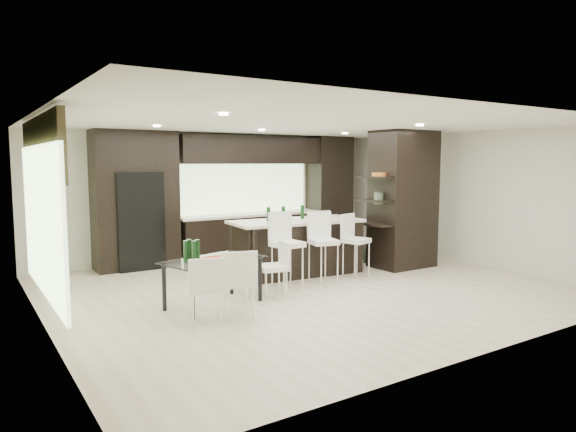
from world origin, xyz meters
TOP-DOWN VIEW (x-y plane):
  - ground at (0.00, 0.00)m, footprint 8.00×8.00m
  - back_wall at (0.00, 3.50)m, footprint 8.00×0.02m
  - left_wall at (-4.00, 0.00)m, footprint 0.02×7.00m
  - right_wall at (4.00, 0.00)m, footprint 0.02×7.00m
  - ceiling at (0.00, 0.00)m, footprint 8.00×7.00m
  - window_left at (-3.96, 0.20)m, footprint 0.04×3.20m
  - window_back at (0.60, 3.46)m, footprint 3.40×0.04m
  - stone_accent at (-3.93, 0.20)m, footprint 0.08×3.00m
  - ceiling_spots at (0.00, 0.25)m, footprint 4.00×3.00m
  - back_cabinetry at (0.50, 3.17)m, footprint 6.80×0.68m
  - refrigerator at (-1.90, 3.12)m, footprint 0.90×0.68m
  - partition_column at (2.60, 0.40)m, footprint 1.20×0.80m
  - kitchen_island at (0.44, 0.99)m, footprint 2.54×1.28m
  - stool_left at (-0.31, 0.14)m, footprint 0.48×0.48m
  - stool_mid at (0.44, 0.15)m, footprint 0.53×0.53m
  - stool_right at (1.19, 0.16)m, footprint 0.51×0.51m
  - bench at (1.28, 1.39)m, footprint 1.44×0.91m
  - floor_vase at (2.30, 1.06)m, footprint 0.44×0.44m
  - dining_table at (-1.78, -0.15)m, footprint 1.58×1.14m
  - chair_near at (-1.78, -0.86)m, footprint 0.57×0.57m
  - chair_far at (-2.22, -0.85)m, footprint 0.56×0.56m
  - chair_end at (-0.77, -0.15)m, footprint 0.50×0.50m

SIDE VIEW (x-z plane):
  - ground at x=0.00m, z-range 0.00..0.00m
  - bench at x=1.28m, z-range 0.00..0.52m
  - dining_table at x=-1.78m, z-range 0.00..0.68m
  - chair_end at x=-0.77m, z-range 0.00..0.79m
  - chair_far at x=-2.22m, z-range 0.00..0.82m
  - chair_near at x=-1.78m, z-range 0.00..0.87m
  - stool_right at x=1.19m, z-range 0.00..0.93m
  - stool_mid at x=0.44m, z-range 0.00..0.99m
  - kitchen_island at x=0.44m, z-range 0.00..1.02m
  - stool_left at x=-0.31m, z-range 0.00..1.02m
  - floor_vase at x=2.30m, z-range 0.00..1.09m
  - refrigerator at x=-1.90m, z-range 0.00..1.90m
  - back_wall at x=0.00m, z-range 0.00..2.70m
  - left_wall at x=-4.00m, z-range 0.00..2.70m
  - right_wall at x=4.00m, z-range 0.00..2.70m
  - window_left at x=-3.96m, z-range 0.40..2.30m
  - back_cabinetry at x=0.50m, z-range 0.00..2.70m
  - partition_column at x=2.60m, z-range 0.00..2.70m
  - window_back at x=0.60m, z-range 0.95..2.15m
  - stone_accent at x=-3.93m, z-range 1.85..2.65m
  - ceiling_spots at x=0.00m, z-range 2.67..2.69m
  - ceiling at x=0.00m, z-range 2.69..2.71m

